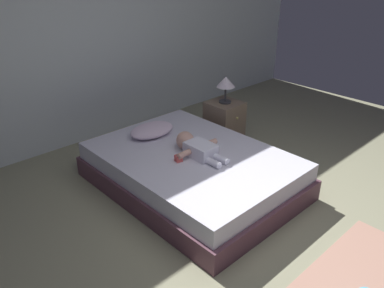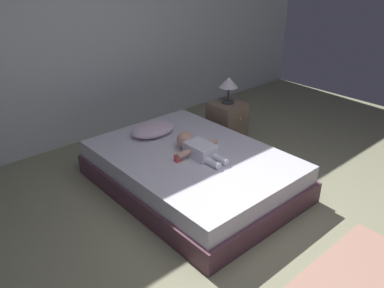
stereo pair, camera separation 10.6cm
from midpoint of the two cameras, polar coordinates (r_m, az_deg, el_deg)
name	(u,v)px [view 1 (the left image)]	position (r m, az deg, el deg)	size (l,w,h in m)	color
ground_plane	(278,252)	(3.24, 11.74, -15.59)	(8.00, 8.00, 0.00)	gray
wall_behind_bed	(74,25)	(4.81, -17.92, 16.59)	(8.00, 0.12, 2.85)	silver
bed	(192,170)	(3.86, -0.79, -3.96)	(1.48, 2.05, 0.39)	brown
pillow	(152,130)	(4.16, -6.76, 2.09)	(0.51, 0.34, 0.12)	silver
baby	(196,147)	(3.72, -0.22, -0.46)	(0.50, 0.62, 0.18)	white
toothbrush	(208,141)	(3.99, 1.62, 0.41)	(0.07, 0.13, 0.02)	#3593E0
nightstand	(224,122)	(4.82, 4.21, 3.30)	(0.39, 0.42, 0.52)	#74604E
lamp	(226,83)	(4.64, 4.41, 9.05)	(0.23, 0.23, 0.33)	#333338
toy_block	(178,158)	(3.61, -2.88, -2.15)	(0.07, 0.07, 0.06)	#D7504C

